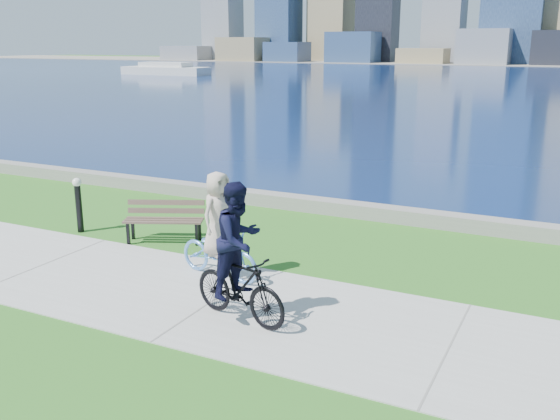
# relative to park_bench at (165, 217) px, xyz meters

# --- Properties ---
(ground) EXTENTS (320.00, 320.00, 0.00)m
(ground) POSITION_rel_park_bench_xyz_m (2.78, -2.38, -0.55)
(ground) COLOR #256019
(ground) RESTS_ON ground
(concrete_path) EXTENTS (80.00, 3.50, 0.02)m
(concrete_path) POSITION_rel_park_bench_xyz_m (2.78, -2.38, -0.54)
(concrete_path) COLOR #A5A5A0
(concrete_path) RESTS_ON ground
(seawall) EXTENTS (90.00, 0.50, 0.35)m
(seawall) POSITION_rel_park_bench_xyz_m (2.78, 3.82, -0.37)
(seawall) COLOR slate
(seawall) RESTS_ON ground
(bay_water) EXTENTS (320.00, 131.00, 0.01)m
(bay_water) POSITION_rel_park_bench_xyz_m (2.78, 69.62, -0.54)
(bay_water) COLOR #0B1D48
(bay_water) RESTS_ON ground
(ferry_near) EXTENTS (12.41, 3.55, 1.68)m
(ferry_near) POSITION_rel_park_bench_xyz_m (-43.98, 59.47, 0.15)
(ferry_near) COLOR silver
(ferry_near) RESTS_ON ground
(park_bench) EXTENTS (1.83, 1.25, 0.90)m
(park_bench) POSITION_rel_park_bench_xyz_m (0.00, 0.00, 0.00)
(park_bench) COLOR black
(park_bench) RESTS_ON ground
(bollard_lamp) EXTENTS (0.21, 0.21, 1.30)m
(bollard_lamp) POSITION_rel_park_bench_xyz_m (-2.20, -0.33, 0.19)
(bollard_lamp) COLOR black
(bollard_lamp) RESTS_ON ground
(cyclist_woman) EXTENTS (0.95, 1.91, 2.03)m
(cyclist_woman) POSITION_rel_park_bench_xyz_m (2.28, -1.39, 0.22)
(cyclist_woman) COLOR #63A1F1
(cyclist_woman) RESTS_ON ground
(cyclist_man) EXTENTS (0.95, 1.93, 2.26)m
(cyclist_man) POSITION_rel_park_bench_xyz_m (3.58, -2.87, 0.42)
(cyclist_man) COLOR black
(cyclist_man) RESTS_ON ground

